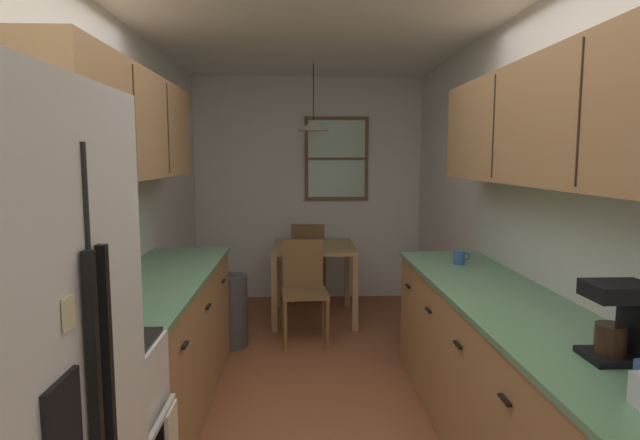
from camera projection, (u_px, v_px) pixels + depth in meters
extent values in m
plane|color=brown|center=(316.00, 396.00, 3.63)|extent=(12.00, 12.00, 0.00)
cube|color=silver|center=(109.00, 214.00, 3.42)|extent=(0.10, 9.00, 2.55)
cube|color=silver|center=(515.00, 212.00, 3.53)|extent=(0.10, 9.00, 2.55)
cube|color=silver|center=(308.00, 189.00, 6.11)|extent=(4.40, 0.10, 2.55)
cube|color=white|center=(315.00, 7.00, 3.32)|extent=(4.40, 9.00, 0.08)
cube|color=black|center=(64.00, 432.00, 1.05)|extent=(0.01, 0.15, 0.22)
cube|color=beige|center=(69.00, 313.00, 1.08)|extent=(0.01, 0.05, 0.07)
cube|color=silver|center=(158.00, 424.00, 1.99)|extent=(0.02, 0.49, 0.02)
cube|color=black|center=(63.00, 355.00, 1.95)|extent=(0.59, 0.58, 0.02)
cylinder|color=#2D2D2D|center=(4.00, 366.00, 1.81)|extent=(0.15, 0.15, 0.01)
cylinder|color=#2D2D2D|center=(42.00, 339.00, 2.07)|extent=(0.15, 0.15, 0.01)
cylinder|color=#2D2D2D|center=(87.00, 365.00, 1.82)|extent=(0.15, 0.15, 0.01)
cylinder|color=#2D2D2D|center=(114.00, 338.00, 2.08)|extent=(0.15, 0.15, 0.01)
cube|color=white|center=(16.00, 153.00, 1.85)|extent=(0.38, 0.63, 0.33)
cube|color=black|center=(64.00, 153.00, 1.80)|extent=(0.01, 0.38, 0.21)
cube|color=#2D2D33|center=(95.00, 153.00, 2.08)|extent=(0.01, 0.13, 0.21)
cube|color=#A87A4C|center=(160.00, 347.00, 3.35)|extent=(0.60, 2.08, 0.87)
cube|color=#60936B|center=(158.00, 278.00, 3.29)|extent=(0.63, 2.10, 0.03)
cube|color=black|center=(185.00, 345.00, 2.64)|extent=(0.02, 0.10, 0.01)
cube|color=black|center=(208.00, 306.00, 3.33)|extent=(0.02, 0.10, 0.01)
cube|color=black|center=(224.00, 281.00, 4.01)|extent=(0.02, 0.10, 0.01)
cube|color=#A87A4C|center=(126.00, 125.00, 3.12)|extent=(0.32, 2.18, 0.64)
cube|color=#2D2319|center=(135.00, 121.00, 2.77)|extent=(0.01, 0.01, 0.59)
cube|color=#2D2319|center=(168.00, 129.00, 3.49)|extent=(0.01, 0.01, 0.59)
cube|color=#A87A4C|center=(516.00, 394.00, 2.69)|extent=(0.60, 3.03, 0.87)
cube|color=#60936B|center=(520.00, 308.00, 2.64)|extent=(0.63, 3.05, 0.03)
cube|color=black|center=(505.00, 400.00, 2.04)|extent=(0.02, 0.10, 0.01)
cube|color=black|center=(458.00, 345.00, 2.65)|extent=(0.02, 0.10, 0.01)
cube|color=black|center=(428.00, 310.00, 3.25)|extent=(0.02, 0.10, 0.01)
cube|color=black|center=(408.00, 286.00, 3.85)|extent=(0.02, 0.10, 0.01)
cube|color=#A87A4C|center=(562.00, 121.00, 2.48)|extent=(0.32, 2.73, 0.62)
cube|color=#2D2319|center=(579.00, 113.00, 2.03)|extent=(0.01, 0.01, 0.57)
cube|color=#2D2319|center=(493.00, 127.00, 2.92)|extent=(0.01, 0.01, 0.57)
cube|color=#A87F51|center=(314.00, 247.00, 5.31)|extent=(0.82, 0.89, 0.03)
cube|color=#A87F51|center=(274.00, 294.00, 4.93)|extent=(0.06, 0.06, 0.72)
cube|color=#A87F51|center=(355.00, 293.00, 4.96)|extent=(0.06, 0.06, 0.72)
cube|color=#A87F51|center=(278.00, 275.00, 5.75)|extent=(0.06, 0.06, 0.72)
cube|color=#A87F51|center=(347.00, 274.00, 5.79)|extent=(0.06, 0.06, 0.72)
cube|color=brown|center=(305.00, 293.00, 4.62)|extent=(0.43, 0.43, 0.04)
cube|color=brown|center=(303.00, 264.00, 4.78)|extent=(0.37, 0.06, 0.45)
cylinder|color=brown|center=(328.00, 325.00, 4.49)|extent=(0.04, 0.04, 0.43)
cylinder|color=brown|center=(285.00, 326.00, 4.45)|extent=(0.04, 0.04, 0.43)
cylinder|color=brown|center=(323.00, 312.00, 4.85)|extent=(0.04, 0.04, 0.43)
cylinder|color=brown|center=(283.00, 314.00, 4.81)|extent=(0.04, 0.04, 0.43)
cube|color=brown|center=(308.00, 261.00, 6.06)|extent=(0.42, 0.42, 0.04)
cube|color=brown|center=(308.00, 244.00, 5.86)|extent=(0.37, 0.05, 0.45)
cylinder|color=brown|center=(293.00, 277.00, 6.27)|extent=(0.04, 0.04, 0.43)
cylinder|color=brown|center=(324.00, 277.00, 6.27)|extent=(0.04, 0.04, 0.43)
cylinder|color=brown|center=(292.00, 284.00, 5.91)|extent=(0.04, 0.04, 0.43)
cylinder|color=brown|center=(324.00, 284.00, 5.91)|extent=(0.04, 0.04, 0.43)
cylinder|color=black|center=(313.00, 92.00, 5.13)|extent=(0.01, 0.01, 0.55)
cone|color=beige|center=(313.00, 126.00, 5.17)|extent=(0.31, 0.31, 0.10)
sphere|color=white|center=(313.00, 124.00, 5.17)|extent=(0.06, 0.06, 0.06)
cube|color=brown|center=(336.00, 159.00, 6.01)|extent=(0.73, 0.04, 0.95)
cube|color=#B2D1B7|center=(337.00, 159.00, 5.99)|extent=(0.65, 0.01, 0.87)
cube|color=brown|center=(337.00, 159.00, 5.99)|extent=(0.65, 0.02, 0.03)
cylinder|color=#3F3F42|center=(231.00, 311.00, 4.56)|extent=(0.28, 0.28, 0.63)
cylinder|color=#265999|center=(107.00, 303.00, 2.42)|extent=(0.11, 0.11, 0.14)
cylinder|color=white|center=(106.00, 286.00, 2.41)|extent=(0.11, 0.11, 0.02)
cube|color=beige|center=(172.00, 435.00, 2.16)|extent=(0.02, 0.16, 0.24)
cube|color=black|center=(615.00, 356.00, 1.93)|extent=(0.22, 0.18, 0.02)
cube|color=black|center=(638.00, 321.00, 1.92)|extent=(0.06, 0.18, 0.29)
cube|color=black|center=(619.00, 291.00, 1.90)|extent=(0.22, 0.18, 0.06)
cylinder|color=#331E14|center=(610.00, 339.00, 1.92)|extent=(0.11, 0.11, 0.11)
cylinder|color=#335999|center=(459.00, 257.00, 3.65)|extent=(0.08, 0.08, 0.10)
torus|color=#335999|center=(466.00, 256.00, 3.65)|extent=(0.05, 0.01, 0.05)
cylinder|color=#4C7299|center=(310.00, 243.00, 5.25)|extent=(0.22, 0.22, 0.06)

